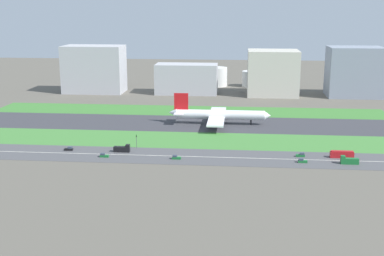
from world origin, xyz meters
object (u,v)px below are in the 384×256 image
Objects in this scene: airliner at (218,115)px; truck_0 at (122,149)px; car_1 at (69,149)px; traffic_light at (137,140)px; cargo_warehouse at (354,72)px; car_5 at (176,157)px; fuel_tank_west at (217,77)px; truck_1 at (349,161)px; fuel_tank_centre at (252,79)px; bus_0 at (342,154)px; car_3 at (302,161)px; office_tower at (273,73)px; terminal_building at (94,69)px; hangar_building at (187,79)px; car_4 at (301,155)px; car_0 at (104,155)px.

airliner is 82.39m from truck_0.
car_1 is 35.42m from traffic_light.
cargo_warehouse is (154.51, 182.00, 18.88)m from truck_0.
fuel_tank_west is (8.84, 237.00, 7.90)m from car_5.
cargo_warehouse reaches higher than traffic_light.
car_5 is at bearing -18.83° from truck_0.
car_5 is (29.32, -10.00, -0.75)m from truck_0.
airliner is at bearing 56.07° from traffic_light.
traffic_light is 229.38m from cargo_warehouse.
fuel_tank_centre is at bearing -80.01° from truck_1.
cargo_warehouse is (41.66, 192.00, 18.88)m from truck_1.
bus_0 is (-1.46, 10.00, 0.15)m from truck_1.
traffic_light is at bearing -98.37° from fuel_tank_west.
fuel_tank_centre is at bearing 73.43° from traffic_light.
office_tower reaches higher than car_3.
truck_0 is at bearing -5.06° from truck_1.
airliner is 94.24m from bus_0.
bus_0 is 2.64× the size of car_5.
car_3 is at bearing -50.70° from terminal_building.
car_3 is (44.48, -78.00, -5.31)m from airliner.
hangar_building is (-31.83, 114.00, 6.56)m from airliner.
bus_0 reaches higher than car_1.
bus_0 is at bearing -45.67° from terminal_building.
cargo_warehouse is at bearing -28.35° from fuel_tank_centre.
office_tower is 49.31m from fuel_tank_centre.
truck_0 is 230.30m from fuel_tank_west.
truck_0 is 1.17× the size of traffic_light.
car_4 is at bearing 180.00° from bus_0.
truck_0 reaches higher than car_1.
car_1 is 0.10× the size of cargo_warehouse.
fuel_tank_west is at bearing 80.46° from truck_0.
car_4 is (44.95, -68.00, -5.31)m from airliner.
car_0 is at bearing -100.80° from fuel_tank_west.
fuel_tank_centre reaches higher than truck_1.
airliner reaches higher than bus_0.
traffic_light reaches higher than car_4.
terminal_building reaches higher than car_0.
car_5 is 215.40m from terminal_building.
office_tower is (87.59, 182.00, 17.22)m from truck_0.
car_0 is at bearing 0.00° from truck_1.
hangar_building is (21.53, 192.00, 11.86)m from car_0.
car_1 is at bearing -122.51° from office_tower.
fuel_tank_west reaches higher than car_1.
fuel_tank_centre is (78.15, 237.00, 6.36)m from car_0.
bus_0 is 187.97m from cargo_warehouse.
traffic_light is 192.77m from office_tower.
car_4 is at bearing -76.84° from fuel_tank_west.
fuel_tank_west is (-49.43, 45.00, -10.07)m from office_tower.
hangar_building is 72.54m from fuel_tank_centre.
fuel_tank_west reaches higher than car_3.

